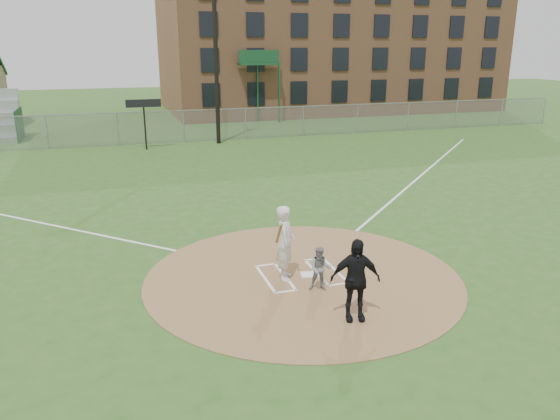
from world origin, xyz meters
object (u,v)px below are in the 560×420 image
object	(u,v)px
umpire	(355,280)
batter_at_plate	(285,243)
home_plate	(308,275)
catcher	(320,269)

from	to	relation	value
umpire	batter_at_plate	world-z (taller)	batter_at_plate
home_plate	catcher	distance (m)	1.09
home_plate	catcher	xyz separation A→B (m)	(-0.04, -0.93, 0.56)
home_plate	catcher	world-z (taller)	catcher
catcher	umpire	world-z (taller)	umpire
catcher	umpire	distance (m)	1.70
catcher	umpire	size ratio (longest dim) A/B	0.60
home_plate	umpire	world-z (taller)	umpire
batter_at_plate	catcher	bearing A→B (deg)	-56.55
batter_at_plate	home_plate	bearing A→B (deg)	0.29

